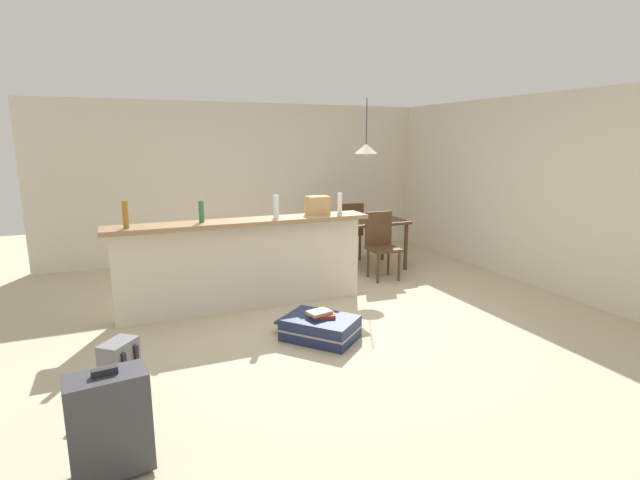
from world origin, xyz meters
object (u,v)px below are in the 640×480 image
at_px(dining_table, 366,226).
at_px(grocery_bag, 318,205).
at_px(dining_chair_far_side, 349,228).
at_px(book_stack, 321,314).
at_px(dining_chair_near_partition, 381,242).
at_px(bottle_white, 340,203).
at_px(pendant_lamp, 366,149).
at_px(suitcase_upright_charcoal, 110,423).
at_px(backpack_grey, 119,368).
at_px(bottle_green, 201,212).
at_px(bottle_amber, 125,215).
at_px(suitcase_flat_navy, 320,328).
at_px(bottle_clear, 276,207).

bearing_deg(dining_table, grocery_bag, -140.26).
height_order(dining_chair_far_side, book_stack, dining_chair_far_side).
height_order(dining_chair_near_partition, book_stack, dining_chair_near_partition).
height_order(bottle_white, pendant_lamp, pendant_lamp).
xyz_separation_m(suitcase_upright_charcoal, backpack_grey, (0.05, 0.99, -0.13)).
height_order(bottle_green, suitcase_upright_charcoal, bottle_green).
height_order(grocery_bag, dining_chair_far_side, grocery_bag).
bearing_deg(bottle_white, bottle_amber, -177.80).
xyz_separation_m(bottle_amber, dining_chair_far_side, (3.34, 1.66, -0.66)).
bearing_deg(backpack_grey, dining_chair_far_side, 41.70).
distance_m(grocery_bag, dining_table, 1.64).
relative_size(dining_chair_near_partition, suitcase_flat_navy, 1.10).
xyz_separation_m(bottle_clear, dining_chair_far_side, (1.75, 1.65, -0.65)).
height_order(bottle_green, suitcase_flat_navy, bottle_green).
height_order(bottle_amber, bottle_green, bottle_amber).
distance_m(bottle_amber, bottle_white, 2.44).
distance_m(dining_chair_far_side, pendant_lamp, 1.39).
distance_m(grocery_bag, backpack_grey, 2.92).
relative_size(bottle_amber, dining_chair_near_partition, 0.30).
bearing_deg(dining_chair_near_partition, bottle_clear, -162.55).
height_order(bottle_amber, backpack_grey, bottle_amber).
relative_size(pendant_lamp, suitcase_flat_navy, 0.98).
bearing_deg(pendant_lamp, bottle_amber, -161.63).
distance_m(bottle_amber, dining_chair_near_partition, 3.40).
distance_m(suitcase_upright_charcoal, book_stack, 2.31).
bearing_deg(bottle_clear, bottle_white, 5.36).
xyz_separation_m(dining_table, suitcase_upright_charcoal, (-3.54, -3.54, -0.32)).
xyz_separation_m(dining_chair_far_side, suitcase_upright_charcoal, (-3.54, -4.10, -0.19)).
bearing_deg(pendant_lamp, backpack_grey, -143.69).
bearing_deg(dining_chair_near_partition, suitcase_upright_charcoal, -139.43).
distance_m(bottle_white, backpack_grey, 3.15).
relative_size(bottle_amber, suitcase_upright_charcoal, 0.42).
bearing_deg(bottle_clear, dining_table, 31.82).
distance_m(bottle_clear, book_stack, 1.45).
relative_size(bottle_green, suitcase_flat_navy, 0.28).
bearing_deg(bottle_clear, dining_chair_near_partition, 17.45).
xyz_separation_m(bottle_clear, grocery_bag, (0.55, 0.09, -0.02)).
bearing_deg(bottle_white, grocery_bag, 178.47).
bearing_deg(dining_table, dining_chair_far_side, 90.52).
bearing_deg(dining_table, suitcase_flat_navy, -127.29).
distance_m(dining_chair_near_partition, suitcase_upright_charcoal, 4.60).
relative_size(dining_chair_near_partition, dining_chair_far_side, 1.00).
bearing_deg(pendant_lamp, dining_table, -1.41).
relative_size(bottle_white, suitcase_flat_navy, 0.30).
bearing_deg(dining_table, dining_chair_near_partition, -95.68).
bearing_deg(dining_table, bottle_clear, -148.18).
relative_size(bottle_amber, bottle_green, 1.20).
xyz_separation_m(grocery_bag, backpack_grey, (-2.29, -1.55, -0.95)).
xyz_separation_m(bottle_green, backpack_grey, (-0.92, -1.53, -0.95)).
distance_m(bottle_clear, suitcase_flat_navy, 1.54).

